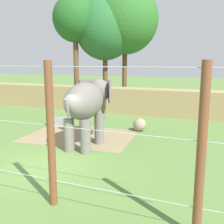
# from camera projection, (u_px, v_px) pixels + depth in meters

# --- Properties ---
(ground_plane) EXTENTS (120.00, 120.00, 0.00)m
(ground_plane) POSITION_uv_depth(u_px,v_px,m) (44.00, 164.00, 9.83)
(ground_plane) COLOR #5B7F3D
(dirt_patch) EXTENTS (5.64, 4.28, 0.01)m
(dirt_patch) POSITION_uv_depth(u_px,v_px,m) (80.00, 136.00, 13.60)
(dirt_patch) COLOR #937F5B
(dirt_patch) RESTS_ON ground
(embankment_wall) EXTENTS (36.00, 1.80, 1.83)m
(embankment_wall) POSITION_uv_depth(u_px,v_px,m) (133.00, 101.00, 19.68)
(embankment_wall) COLOR tan
(embankment_wall) RESTS_ON ground
(elephant) EXTENTS (1.67, 3.96, 2.93)m
(elephant) POSITION_uv_depth(u_px,v_px,m) (87.00, 103.00, 11.72)
(elephant) COLOR slate
(elephant) RESTS_ON ground
(enrichment_ball) EXTENTS (0.72, 0.72, 0.72)m
(enrichment_ball) POSITION_uv_depth(u_px,v_px,m) (140.00, 125.00, 14.50)
(enrichment_ball) COLOR gray
(enrichment_ball) RESTS_ON ground
(feed_trough) EXTENTS (1.49, 0.98, 0.44)m
(feed_trough) POSITION_uv_depth(u_px,v_px,m) (60.00, 121.00, 15.91)
(feed_trough) COLOR gray
(feed_trough) RESTS_ON ground
(tree_far_left) EXTENTS (3.80, 3.80, 9.37)m
(tree_far_left) POSITION_uv_depth(u_px,v_px,m) (75.00, 20.00, 22.56)
(tree_far_left) COLOR brown
(tree_far_left) RESTS_ON ground
(tree_left_of_centre) EXTENTS (5.28, 5.28, 9.42)m
(tree_left_of_centre) POSITION_uv_depth(u_px,v_px,m) (105.00, 29.00, 23.43)
(tree_left_of_centre) COLOR brown
(tree_left_of_centre) RESTS_ON ground
(tree_behind_wall) EXTENTS (5.92, 5.92, 10.60)m
(tree_behind_wall) POSITION_uv_depth(u_px,v_px,m) (125.00, 19.00, 23.60)
(tree_behind_wall) COLOR brown
(tree_behind_wall) RESTS_ON ground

